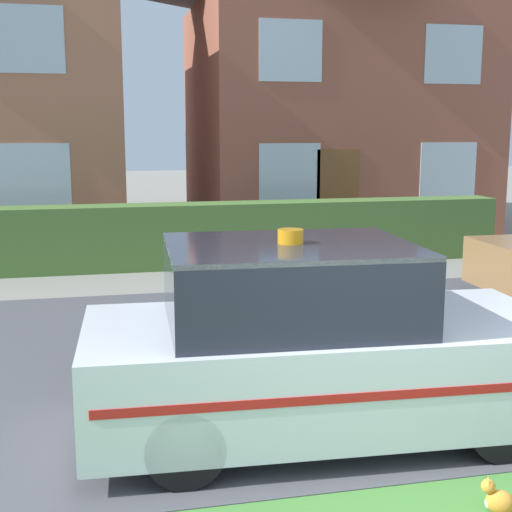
# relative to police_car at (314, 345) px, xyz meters

# --- Properties ---
(road_strip) EXTENTS (28.00, 6.54, 0.01)m
(road_strip) POSITION_rel_police_car_xyz_m (0.21, 2.23, -0.77)
(road_strip) COLOR #4C4C51
(road_strip) RESTS_ON ground
(garden_hedge) EXTENTS (11.91, 0.73, 1.19)m
(garden_hedge) POSITION_rel_police_car_xyz_m (0.08, 7.59, -0.18)
(garden_hedge) COLOR #4C7233
(garden_hedge) RESTS_ON ground
(police_car) EXTENTS (4.05, 1.94, 1.75)m
(police_car) POSITION_rel_police_car_xyz_m (0.00, 0.00, 0.00)
(police_car) COLOR black
(police_car) RESTS_ON road_strip
(cat) EXTENTS (0.24, 0.25, 0.25)m
(cat) POSITION_rel_police_car_xyz_m (0.83, -1.54, -0.68)
(cat) COLOR orange
(cat) RESTS_ON ground
(house_right) EXTENTS (7.29, 6.21, 7.55)m
(house_right) POSITION_rel_police_car_xyz_m (4.37, 12.71, 3.07)
(house_right) COLOR #93513D
(house_right) RESTS_ON ground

